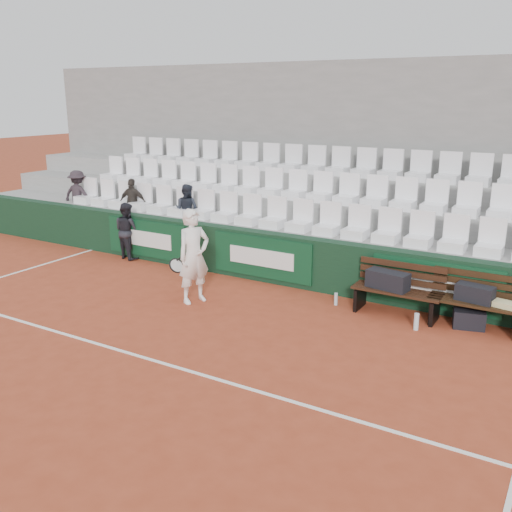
{
  "coord_description": "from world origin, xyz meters",
  "views": [
    {
      "loc": [
        5.25,
        -5.6,
        3.63
      ],
      "look_at": [
        0.51,
        2.4,
        1.0
      ],
      "focal_mm": 40.0,
      "sensor_mm": 36.0,
      "label": 1
    }
  ],
  "objects_px": {
    "water_bottle_near": "(336,299)",
    "tennis_player": "(194,256)",
    "water_bottle_far": "(416,322)",
    "spectator_c": "(186,190)",
    "sports_bag_right": "(475,293)",
    "spectator_b": "(132,184)",
    "bench_right": "(475,315)",
    "spectator_a": "(77,177)",
    "sports_bag_left": "(388,280)",
    "ball_kid": "(127,231)",
    "bench_left": "(396,303)",
    "sports_bag_ground": "(469,319)"
  },
  "relations": [
    {
      "from": "ball_kid",
      "to": "water_bottle_far",
      "type": "bearing_deg",
      "value": -173.42
    },
    {
      "from": "spectator_a",
      "to": "sports_bag_left",
      "type": "bearing_deg",
      "value": 160.87
    },
    {
      "from": "sports_bag_left",
      "to": "bench_right",
      "type": "bearing_deg",
      "value": 3.55
    },
    {
      "from": "spectator_a",
      "to": "bench_left",
      "type": "bearing_deg",
      "value": 161.06
    },
    {
      "from": "water_bottle_far",
      "to": "spectator_c",
      "type": "distance_m",
      "value": 6.06
    },
    {
      "from": "tennis_player",
      "to": "spectator_b",
      "type": "bearing_deg",
      "value": 147.11
    },
    {
      "from": "sports_bag_ground",
      "to": "water_bottle_near",
      "type": "xyz_separation_m",
      "value": [
        -2.26,
        -0.13,
        -0.04
      ]
    },
    {
      "from": "sports_bag_ground",
      "to": "water_bottle_near",
      "type": "height_order",
      "value": "sports_bag_ground"
    },
    {
      "from": "sports_bag_right",
      "to": "water_bottle_near",
      "type": "distance_m",
      "value": 2.35
    },
    {
      "from": "water_bottle_far",
      "to": "sports_bag_right",
      "type": "bearing_deg",
      "value": 36.82
    },
    {
      "from": "bench_left",
      "to": "spectator_b",
      "type": "bearing_deg",
      "value": 171.4
    },
    {
      "from": "ball_kid",
      "to": "bench_left",
      "type": "bearing_deg",
      "value": -169.78
    },
    {
      "from": "bench_left",
      "to": "sports_bag_right",
      "type": "xyz_separation_m",
      "value": [
        1.22,
        0.09,
        0.36
      ]
    },
    {
      "from": "bench_left",
      "to": "spectator_c",
      "type": "height_order",
      "value": "spectator_c"
    },
    {
      "from": "sports_bag_ground",
      "to": "spectator_a",
      "type": "xyz_separation_m",
      "value": [
        -9.86,
        0.98,
        1.48
      ]
    },
    {
      "from": "sports_bag_right",
      "to": "water_bottle_far",
      "type": "relative_size",
      "value": 2.07
    },
    {
      "from": "water_bottle_near",
      "to": "water_bottle_far",
      "type": "height_order",
      "value": "water_bottle_far"
    },
    {
      "from": "water_bottle_near",
      "to": "water_bottle_far",
      "type": "distance_m",
      "value": 1.6
    },
    {
      "from": "bench_left",
      "to": "spectator_a",
      "type": "distance_m",
      "value": 8.85
    },
    {
      "from": "water_bottle_far",
      "to": "spectator_a",
      "type": "height_order",
      "value": "spectator_a"
    },
    {
      "from": "water_bottle_far",
      "to": "spectator_a",
      "type": "bearing_deg",
      "value": 170.72
    },
    {
      "from": "water_bottle_near",
      "to": "tennis_player",
      "type": "distance_m",
      "value": 2.66
    },
    {
      "from": "water_bottle_far",
      "to": "tennis_player",
      "type": "height_order",
      "value": "tennis_player"
    },
    {
      "from": "water_bottle_far",
      "to": "sports_bag_left",
      "type": "bearing_deg",
      "value": 144.92
    },
    {
      "from": "tennis_player",
      "to": "sports_bag_right",
      "type": "bearing_deg",
      "value": 15.89
    },
    {
      "from": "bench_right",
      "to": "sports_bag_right",
      "type": "xyz_separation_m",
      "value": [
        -0.04,
        0.01,
        0.36
      ]
    },
    {
      "from": "sports_bag_right",
      "to": "spectator_b",
      "type": "bearing_deg",
      "value": 173.35
    },
    {
      "from": "tennis_player",
      "to": "spectator_a",
      "type": "distance_m",
      "value": 5.83
    },
    {
      "from": "bench_right",
      "to": "spectator_b",
      "type": "bearing_deg",
      "value": 173.29
    },
    {
      "from": "bench_right",
      "to": "tennis_player",
      "type": "distance_m",
      "value": 4.84
    },
    {
      "from": "water_bottle_far",
      "to": "ball_kid",
      "type": "bearing_deg",
      "value": 173.44
    },
    {
      "from": "ball_kid",
      "to": "spectator_c",
      "type": "xyz_separation_m",
      "value": [
        1.18,
        0.71,
        0.94
      ]
    },
    {
      "from": "water_bottle_far",
      "to": "ball_kid",
      "type": "distance_m",
      "value": 6.93
    },
    {
      "from": "spectator_a",
      "to": "bench_right",
      "type": "bearing_deg",
      "value": 162.38
    },
    {
      "from": "water_bottle_far",
      "to": "bench_left",
      "type": "bearing_deg",
      "value": 135.81
    },
    {
      "from": "sports_bag_right",
      "to": "bench_right",
      "type": "bearing_deg",
      "value": -17.73
    },
    {
      "from": "water_bottle_near",
      "to": "spectator_b",
      "type": "relative_size",
      "value": 0.19
    },
    {
      "from": "bench_left",
      "to": "spectator_c",
      "type": "bearing_deg",
      "value": 168.79
    },
    {
      "from": "tennis_player",
      "to": "bench_right",
      "type": "bearing_deg",
      "value": 15.59
    },
    {
      "from": "sports_bag_right",
      "to": "tennis_player",
      "type": "bearing_deg",
      "value": -164.11
    },
    {
      "from": "sports_bag_left",
      "to": "spectator_b",
      "type": "xyz_separation_m",
      "value": [
        -6.66,
        1.04,
        0.98
      ]
    },
    {
      "from": "bench_right",
      "to": "ball_kid",
      "type": "relative_size",
      "value": 1.15
    },
    {
      "from": "sports_bag_left",
      "to": "spectator_b",
      "type": "distance_m",
      "value": 6.81
    },
    {
      "from": "bench_left",
      "to": "water_bottle_near",
      "type": "xyz_separation_m",
      "value": [
        -1.07,
        -0.08,
        -0.11
      ]
    },
    {
      "from": "bench_right",
      "to": "sports_bag_right",
      "type": "relative_size",
      "value": 2.6
    },
    {
      "from": "bench_right",
      "to": "water_bottle_far",
      "type": "distance_m",
      "value": 0.96
    },
    {
      "from": "bench_left",
      "to": "water_bottle_far",
      "type": "distance_m",
      "value": 0.67
    },
    {
      "from": "sports_bag_left",
      "to": "water_bottle_far",
      "type": "distance_m",
      "value": 0.92
    },
    {
      "from": "spectator_c",
      "to": "bench_left",
      "type": "bearing_deg",
      "value": 162.49
    },
    {
      "from": "bench_right",
      "to": "spectator_c",
      "type": "xyz_separation_m",
      "value": [
        -6.48,
        0.95,
        1.36
      ]
    }
  ]
}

